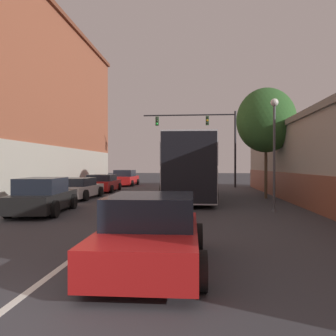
{
  "coord_description": "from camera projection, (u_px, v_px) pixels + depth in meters",
  "views": [
    {
      "loc": [
        2.61,
        -3.35,
        1.96
      ],
      "look_at": [
        0.98,
        14.58,
        1.81
      ],
      "focal_mm": 35.0,
      "sensor_mm": 36.0,
      "label": 1
    }
  ],
  "objects": [
    {
      "name": "street_lamp",
      "position": [
        274.0,
        145.0,
        13.77
      ],
      "size": [
        0.33,
        0.33,
        4.78
      ],
      "color": "#47474C",
      "rests_on": "ground_plane"
    },
    {
      "name": "parked_car_left_distant",
      "position": [
        78.0,
        188.0,
        19.29
      ],
      "size": [
        2.13,
        4.35,
        1.22
      ],
      "rotation": [
        0.0,
        0.0,
        1.56
      ],
      "color": "silver",
      "rests_on": "ground_plane"
    },
    {
      "name": "bus",
      "position": [
        188.0,
        165.0,
        19.7
      ],
      "size": [
        3.13,
        11.07,
        3.52
      ],
      "rotation": [
        0.0,
        0.0,
        1.61
      ],
      "color": "#B7B7BC",
      "rests_on": "ground_plane"
    },
    {
      "name": "traffic_signal_gantry",
      "position": [
        208.0,
        132.0,
        29.26
      ],
      "size": [
        8.32,
        0.36,
        6.79
      ],
      "color": "black",
      "rests_on": "ground_plane"
    },
    {
      "name": "lane_center_line",
      "position": [
        152.0,
        200.0,
        18.6
      ],
      "size": [
        0.14,
        42.15,
        0.01
      ],
      "color": "silver",
      "rests_on": "ground_plane"
    },
    {
      "name": "parked_car_left_mid",
      "position": [
        43.0,
        196.0,
        13.42
      ],
      "size": [
        2.31,
        4.44,
        1.45
      ],
      "rotation": [
        0.0,
        0.0,
        1.69
      ],
      "color": "black",
      "rests_on": "ground_plane"
    },
    {
      "name": "parked_car_left_near",
      "position": [
        125.0,
        178.0,
        31.63
      ],
      "size": [
        2.18,
        4.28,
        1.51
      ],
      "rotation": [
        0.0,
        0.0,
        1.55
      ],
      "color": "red",
      "rests_on": "ground_plane"
    },
    {
      "name": "parked_car_left_far",
      "position": [
        103.0,
        183.0,
        24.53
      ],
      "size": [
        2.25,
        4.46,
        1.28
      ],
      "rotation": [
        0.0,
        0.0,
        1.6
      ],
      "color": "red",
      "rests_on": "ground_plane"
    },
    {
      "name": "hatchback_foreground",
      "position": [
        151.0,
        232.0,
        6.39
      ],
      "size": [
        2.14,
        3.85,
        1.37
      ],
      "rotation": [
        0.0,
        0.0,
        1.59
      ],
      "color": "red",
      "rests_on": "ground_plane"
    },
    {
      "name": "street_tree_near",
      "position": [
        266.0,
        120.0,
        19.37
      ],
      "size": [
        3.47,
        3.12,
        6.54
      ],
      "color": "brown",
      "rests_on": "ground_plane"
    }
  ]
}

